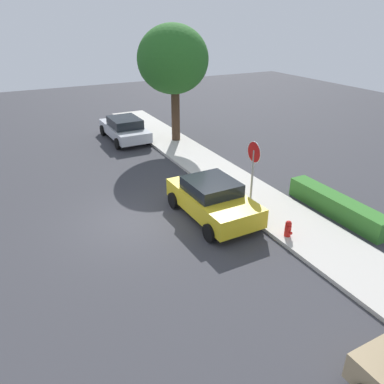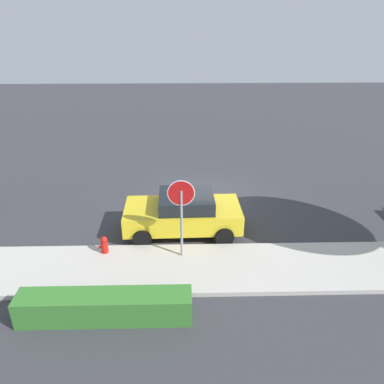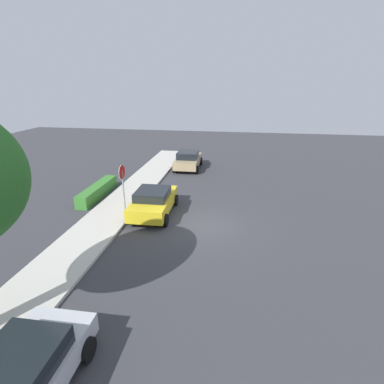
% 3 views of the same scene
% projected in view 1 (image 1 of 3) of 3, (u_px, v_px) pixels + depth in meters
% --- Properties ---
extents(ground_plane, '(60.00, 60.00, 0.00)m').
position_uv_depth(ground_plane, '(133.00, 222.00, 13.69)').
color(ground_plane, '#38383D').
extents(sidewalk_curb, '(32.00, 2.42, 0.14)m').
position_uv_depth(sidewalk_curb, '(248.00, 193.00, 15.77)').
color(sidewalk_curb, beige).
rests_on(sidewalk_curb, ground_plane).
extents(stop_sign, '(0.82, 0.08, 2.72)m').
position_uv_depth(stop_sign, '(253.00, 163.00, 13.93)').
color(stop_sign, gray).
rests_on(stop_sign, ground_plane).
extents(parked_car_yellow, '(4.07, 2.20, 1.45)m').
position_uv_depth(parked_car_yellow, '(213.00, 199.00, 13.77)').
color(parked_car_yellow, yellow).
rests_on(parked_car_yellow, ground_plane).
extents(parked_car_silver, '(4.48, 2.10, 1.38)m').
position_uv_depth(parked_car_silver, '(125.00, 128.00, 22.37)').
color(parked_car_silver, silver).
rests_on(parked_car_silver, ground_plane).
extents(street_tree_near_corner, '(3.89, 3.89, 6.53)m').
position_uv_depth(street_tree_near_corner, '(173.00, 60.00, 20.24)').
color(street_tree_near_corner, '#422D1E').
rests_on(street_tree_near_corner, ground_plane).
extents(fire_hydrant, '(0.30, 0.22, 0.72)m').
position_uv_depth(fire_hydrant, '(288.00, 230.00, 12.52)').
color(fire_hydrant, red).
rests_on(fire_hydrant, ground_plane).
extents(front_yard_hedge, '(4.37, 0.73, 0.75)m').
position_uv_depth(front_yard_hedge, '(336.00, 206.00, 14.08)').
color(front_yard_hedge, '#387A2D').
rests_on(front_yard_hedge, ground_plane).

